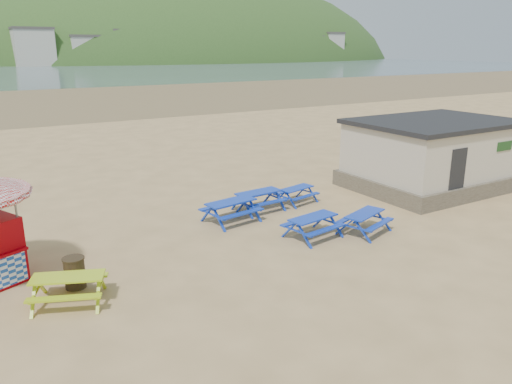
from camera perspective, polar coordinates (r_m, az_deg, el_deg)
ground at (r=17.65m, az=-0.71°, el=-4.84°), size 400.00×400.00×0.00m
wet_sand at (r=69.99m, az=-24.59°, el=9.61°), size 400.00×400.00×0.00m
picnic_table_blue_a at (r=18.78m, az=-2.87°, el=-2.22°), size 2.15×1.83×0.81m
picnic_table_blue_b at (r=20.05m, az=0.29°, el=-1.03°), size 1.98×1.65×0.78m
picnic_table_blue_c at (r=21.14m, az=4.65°, el=-0.35°), size 1.80×1.56×0.66m
picnic_table_blue_d at (r=17.35m, az=6.51°, el=-3.99°), size 2.00×1.71×0.76m
picnic_table_blue_f at (r=18.08m, az=12.26°, el=-3.45°), size 2.12×1.90×0.74m
picnic_table_yellow at (r=13.86m, az=-20.59°, el=-10.40°), size 2.21×2.02×0.75m
litter_bin at (r=14.61m, az=-20.02°, el=-8.63°), size 0.60×0.60×0.88m
amenity_block at (r=24.67m, az=19.58°, el=4.14°), size 7.40×5.40×3.15m
headland_town at (r=263.46m, az=-9.45°, el=12.51°), size 264.00×144.00×108.00m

